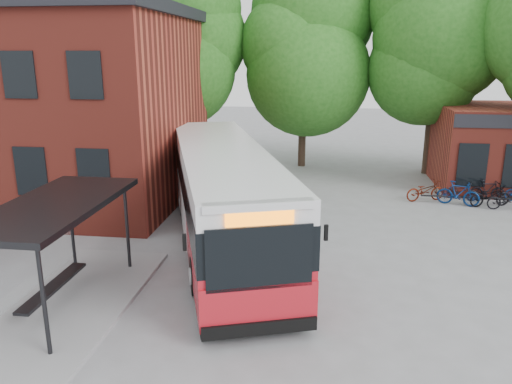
# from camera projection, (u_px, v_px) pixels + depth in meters

# --- Properties ---
(ground) EXTENTS (100.00, 100.00, 0.00)m
(ground) POSITION_uv_depth(u_px,v_px,m) (237.00, 297.00, 13.80)
(ground) COLOR slate
(bus_shelter) EXTENTS (3.60, 7.00, 2.90)m
(bus_shelter) POSITION_uv_depth(u_px,v_px,m) (60.00, 254.00, 13.03)
(bus_shelter) COLOR black
(bus_shelter) RESTS_ON ground
(bike_rail) EXTENTS (5.20, 0.10, 0.38)m
(bike_rail) POSITION_uv_depth(u_px,v_px,m) (481.00, 201.00, 22.09)
(bike_rail) COLOR black
(bike_rail) RESTS_ON ground
(tree_0) EXTENTS (7.92, 7.92, 11.00)m
(tree_0) POSITION_uv_depth(u_px,v_px,m) (180.00, 71.00, 28.35)
(tree_0) COLOR #1F5617
(tree_0) RESTS_ON ground
(tree_1) EXTENTS (7.92, 7.92, 10.40)m
(tree_1) POSITION_uv_depth(u_px,v_px,m) (304.00, 77.00, 28.49)
(tree_1) COLOR #1F5617
(tree_1) RESTS_ON ground
(tree_2) EXTENTS (7.92, 7.92, 11.00)m
(tree_2) POSITION_uv_depth(u_px,v_px,m) (435.00, 73.00, 26.55)
(tree_2) COLOR #1F5617
(tree_2) RESTS_ON ground
(city_bus) EXTENTS (6.97, 13.66, 3.42)m
(city_bus) POSITION_uv_depth(u_px,v_px,m) (223.00, 196.00, 17.41)
(city_bus) COLOR red
(city_bus) RESTS_ON ground
(bicycle_0) EXTENTS (1.96, 1.26, 0.97)m
(bicycle_0) POSITION_uv_depth(u_px,v_px,m) (425.00, 190.00, 22.68)
(bicycle_0) COLOR #4D1508
(bicycle_0) RESTS_ON ground
(bicycle_2) EXTENTS (1.61, 1.11, 0.80)m
(bicycle_2) POSITION_uv_depth(u_px,v_px,m) (460.00, 191.00, 22.90)
(bicycle_2) COLOR black
(bicycle_2) RESTS_ON ground
(bicycle_3) EXTENTS (1.88, 1.07, 1.09)m
(bicycle_3) POSITION_uv_depth(u_px,v_px,m) (458.00, 193.00, 22.01)
(bicycle_3) COLOR navy
(bicycle_3) RESTS_ON ground
(bicycle_4) EXTENTS (2.00, 1.19, 0.99)m
(bicycle_4) POSITION_uv_depth(u_px,v_px,m) (490.00, 196.00, 21.84)
(bicycle_4) COLOR black
(bicycle_4) RESTS_ON ground
(bicycle_5) EXTENTS (1.61, 0.55, 0.95)m
(bicycle_5) POSITION_uv_depth(u_px,v_px,m) (487.00, 190.00, 22.79)
(bicycle_5) COLOR black
(bicycle_5) RESTS_ON ground
(bicycle_6) EXTENTS (1.71, 0.60, 0.90)m
(bicycle_6) POSITION_uv_depth(u_px,v_px,m) (508.00, 200.00, 21.35)
(bicycle_6) COLOR black
(bicycle_6) RESTS_ON ground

